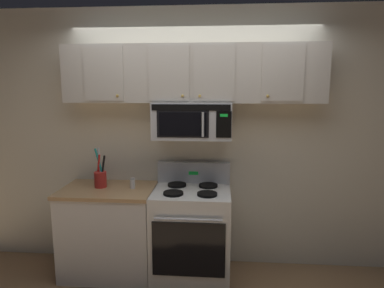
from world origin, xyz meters
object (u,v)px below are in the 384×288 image
at_px(stove_range, 191,232).
at_px(utensil_crock_red, 100,177).
at_px(salt_shaker, 133,183).
at_px(over_range_microwave, 192,121).

height_order(stove_range, utensil_crock_red, utensil_crock_red).
height_order(utensil_crock_red, salt_shaker, utensil_crock_red).
relative_size(stove_range, salt_shaker, 10.37).
relative_size(over_range_microwave, utensil_crock_red, 1.90).
relative_size(stove_range, utensil_crock_red, 2.80).
bearing_deg(over_range_microwave, stove_range, -89.86).
bearing_deg(salt_shaker, stove_range, -1.33).
distance_m(over_range_microwave, salt_shaker, 0.86).
height_order(stove_range, over_range_microwave, over_range_microwave).
distance_m(utensil_crock_red, salt_shaker, 0.34).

